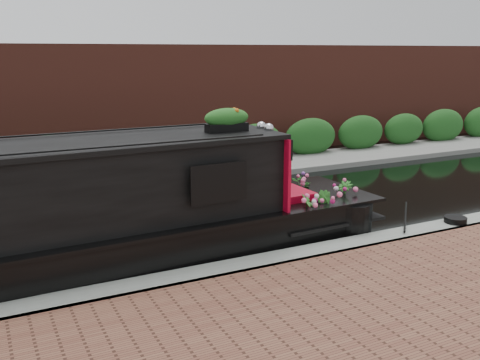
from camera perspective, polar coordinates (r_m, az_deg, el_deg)
name	(u,v)px	position (r m, az deg, el deg)	size (l,w,h in m)	color
ground	(194,221)	(12.29, -4.89, -4.36)	(80.00, 80.00, 0.00)	black
near_bank_coping	(265,273)	(9.49, 2.66, -9.88)	(40.00, 0.60, 0.50)	gray
far_bank_path	(142,182)	(16.12, -10.45, -0.18)	(40.00, 2.40, 0.34)	slate
far_hedge	(133,176)	(16.97, -11.31, 0.47)	(40.00, 1.10, 2.80)	#1C4D1A
far_brick_wall	(117,163)	(18.96, -13.02, 1.76)	(40.00, 1.00, 8.00)	maroon
narrowboat	(32,232)	(9.47, -21.31, -5.14)	(12.77, 2.63, 2.98)	black
rope_fender	(360,217)	(12.26, 12.65, -3.89)	(0.33, 0.33, 0.37)	brown
coiled_mooring_rope	(455,220)	(12.19, 22.00, -3.95)	(0.46, 0.46, 0.12)	black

